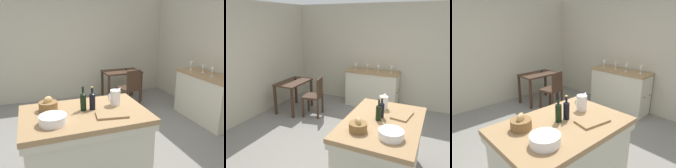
% 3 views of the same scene
% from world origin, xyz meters
% --- Properties ---
extents(ground_plane, '(6.76, 6.76, 0.00)m').
position_xyz_m(ground_plane, '(0.00, 0.00, 0.00)').
color(ground_plane, slate).
extents(wall_back, '(5.32, 0.12, 2.60)m').
position_xyz_m(wall_back, '(0.00, 2.60, 1.30)').
color(wall_back, '#B2AA93').
rests_on(wall_back, ground).
extents(island_table, '(1.46, 0.98, 0.91)m').
position_xyz_m(island_table, '(-0.40, -0.68, 0.49)').
color(island_table, '#99754C').
rests_on(island_table, ground).
extents(side_cabinet, '(0.52, 1.34, 0.94)m').
position_xyz_m(side_cabinet, '(2.26, 0.26, 0.47)').
color(side_cabinet, '#99754C').
rests_on(side_cabinet, ground).
extents(writing_desk, '(0.91, 0.57, 0.80)m').
position_xyz_m(writing_desk, '(1.15, 1.92, 0.62)').
color(writing_desk, '#3D281C').
rests_on(writing_desk, ground).
extents(wooden_chair, '(0.47, 0.47, 0.92)m').
position_xyz_m(wooden_chair, '(1.10, 1.28, 0.50)').
color(wooden_chair, '#3D281C').
rests_on(wooden_chair, ground).
extents(pitcher, '(0.17, 0.13, 0.24)m').
position_xyz_m(pitcher, '(0.03, -0.58, 1.01)').
color(pitcher, white).
rests_on(pitcher, island_table).
extents(wash_bowl, '(0.29, 0.29, 0.10)m').
position_xyz_m(wash_bowl, '(-0.78, -0.87, 0.96)').
color(wash_bowl, white).
rests_on(wash_bowl, island_table).
extents(bread_basket, '(0.22, 0.22, 0.18)m').
position_xyz_m(bread_basket, '(-0.79, -0.48, 0.98)').
color(bread_basket, brown).
rests_on(bread_basket, island_table).
extents(cutting_board, '(0.39, 0.27, 0.02)m').
position_xyz_m(cutting_board, '(-0.13, -0.88, 0.93)').
color(cutting_board, '#99754C').
rests_on(cutting_board, island_table).
extents(wine_bottle_dark, '(0.07, 0.07, 0.28)m').
position_xyz_m(wine_bottle_dark, '(-0.29, -0.63, 1.03)').
color(wine_bottle_dark, black).
rests_on(wine_bottle_dark, island_table).
extents(wine_bottle_amber, '(0.07, 0.07, 0.29)m').
position_xyz_m(wine_bottle_amber, '(-0.40, -0.62, 1.03)').
color(wine_bottle_amber, black).
rests_on(wine_bottle_amber, island_table).
extents(wine_glass_left, '(0.07, 0.07, 0.18)m').
position_xyz_m(wine_glass_left, '(2.22, 0.11, 1.06)').
color(wine_glass_left, white).
rests_on(wine_glass_left, side_cabinet).
extents(wine_glass_middle, '(0.07, 0.07, 0.16)m').
position_xyz_m(wine_glass_middle, '(2.27, 0.41, 1.04)').
color(wine_glass_middle, white).
rests_on(wine_glass_middle, side_cabinet).
extents(wine_glass_right, '(0.07, 0.07, 0.18)m').
position_xyz_m(wine_glass_right, '(2.21, 0.70, 1.06)').
color(wine_glass_right, white).
rests_on(wine_glass_right, side_cabinet).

